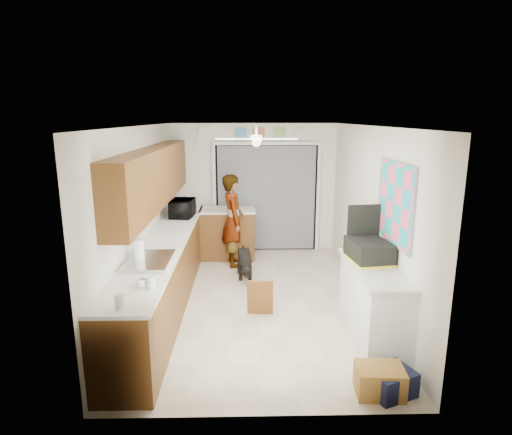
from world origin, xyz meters
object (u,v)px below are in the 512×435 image
object	(u,v)px
suitcase	(369,251)
man	(233,220)
cardboard_box	(379,381)
navy_crate	(391,382)
microwave	(183,208)
paper_towel_roll	(139,251)
cup	(141,283)
dog	(244,263)

from	to	relation	value
suitcase	man	size ratio (longest dim) A/B	0.35
suitcase	cardboard_box	size ratio (longest dim) A/B	1.27
cardboard_box	navy_crate	distance (m)	0.11
microwave	man	bearing A→B (deg)	-74.17
microwave	man	xyz separation A→B (m)	(0.86, 0.18, -0.26)
man	paper_towel_roll	bearing A→B (deg)	148.38
microwave	paper_towel_roll	world-z (taller)	microwave
microwave	cardboard_box	size ratio (longest dim) A/B	1.20
microwave	paper_towel_roll	xyz separation A→B (m)	(-0.18, -2.36, -0.01)
microwave	navy_crate	xyz separation A→B (m)	(2.49, -3.57, -0.97)
cup	man	world-z (taller)	man
microwave	dog	size ratio (longest dim) A/B	0.85
cup	man	distance (m)	3.41
cardboard_box	suitcase	bearing A→B (deg)	81.49
navy_crate	man	size ratio (longest dim) A/B	0.25
microwave	paper_towel_roll	bearing A→B (deg)	179.97
paper_towel_roll	microwave	bearing A→B (deg)	85.71
cup	dog	bearing A→B (deg)	69.12
cup	suitcase	bearing A→B (deg)	17.15
suitcase	cardboard_box	distance (m)	1.54
cup	navy_crate	xyz separation A→B (m)	(2.46, -0.44, -0.86)
paper_towel_roll	navy_crate	distance (m)	3.08
microwave	suitcase	distance (m)	3.48
cardboard_box	navy_crate	bearing A→B (deg)	0.00
man	navy_crate	bearing A→B (deg)	-165.84
suitcase	navy_crate	xyz separation A→B (m)	(-0.07, -1.22, -0.94)
suitcase	dog	world-z (taller)	suitcase
cardboard_box	cup	bearing A→B (deg)	169.29
navy_crate	suitcase	bearing A→B (deg)	86.73
cup	dog	world-z (taller)	cup
cup	navy_crate	distance (m)	2.64
paper_towel_roll	cardboard_box	xyz separation A→B (m)	(2.56, -1.22, -0.94)
paper_towel_roll	man	size ratio (longest dim) A/B	0.17
suitcase	cardboard_box	bearing A→B (deg)	-106.06
microwave	dog	xyz separation A→B (m)	(1.06, -0.44, -0.84)
man	dog	xyz separation A→B (m)	(0.20, -0.61, -0.58)
cardboard_box	man	distance (m)	4.10
paper_towel_roll	navy_crate	bearing A→B (deg)	-24.56
man	microwave	bearing A→B (deg)	92.18
suitcase	dog	bearing A→B (deg)	120.54
microwave	cardboard_box	distance (m)	4.40
paper_towel_roll	cardboard_box	bearing A→B (deg)	-25.51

